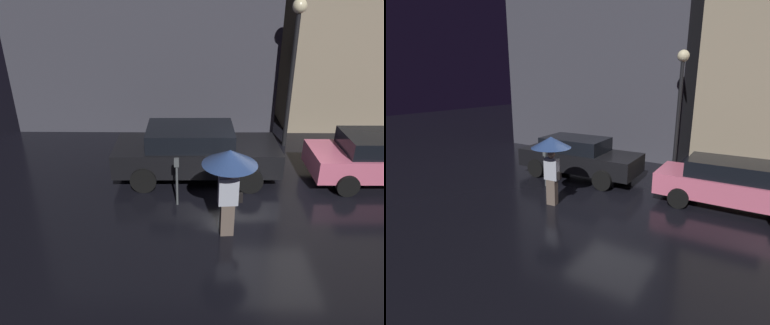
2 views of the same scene
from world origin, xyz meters
TOP-DOWN VIEW (x-y plane):
  - ground_plane at (0.00, 0.00)m, footprint 60.00×60.00m
  - building_facade_left at (-4.09, 6.50)m, footprint 9.65×3.00m
  - parked_car_black at (-2.20, 1.47)m, footprint 4.67×2.01m
  - pedestrian_with_umbrella at (-1.47, -1.30)m, footprint 1.18×1.18m
  - parking_meter at (-2.65, -0.07)m, footprint 0.12×0.10m
  - street_lamp_near at (0.90, 3.80)m, footprint 0.44×0.44m

SIDE VIEW (x-z plane):
  - ground_plane at x=0.00m, z-range 0.00..0.00m
  - parking_meter at x=-2.65m, z-range 0.15..1.47m
  - parked_car_black at x=-2.20m, z-range 0.05..1.60m
  - pedestrian_with_umbrella at x=-1.47m, z-range 0.67..2.77m
  - street_lamp_near at x=0.90m, z-range 0.96..5.72m
  - building_facade_left at x=-4.09m, z-range 0.00..9.08m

